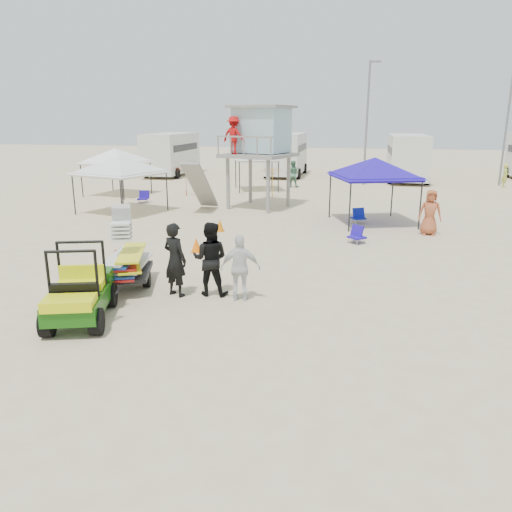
% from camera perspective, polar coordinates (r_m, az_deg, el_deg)
% --- Properties ---
extents(ground, '(140.00, 140.00, 0.00)m').
position_cam_1_polar(ground, '(9.51, -6.81, -12.20)').
color(ground, beige).
rests_on(ground, ground).
extents(utility_cart, '(1.75, 2.49, 1.72)m').
position_cam_1_polar(utility_cart, '(11.71, -19.74, -3.36)').
color(utility_cart, '#144D0C').
rests_on(utility_cart, ground).
extents(surf_trailer, '(1.68, 2.36, 1.98)m').
position_cam_1_polar(surf_trailer, '(13.65, -14.72, -0.30)').
color(surf_trailer, black).
rests_on(surf_trailer, ground).
extents(man_left, '(0.82, 0.69, 1.90)m').
position_cam_1_polar(man_left, '(12.75, -9.24, -0.42)').
color(man_left, black).
rests_on(man_left, ground).
extents(man_mid, '(0.96, 0.76, 1.90)m').
position_cam_1_polar(man_mid, '(12.71, -5.26, -0.33)').
color(man_mid, black).
rests_on(man_mid, ground).
extents(man_right, '(1.04, 0.58, 1.67)m').
position_cam_1_polar(man_right, '(12.29, -1.79, -1.38)').
color(man_right, silver).
rests_on(man_right, ground).
extents(lifeguard_tower, '(3.82, 3.82, 4.89)m').
position_cam_1_polar(lifeguard_tower, '(25.29, 0.16, 13.76)').
color(lifeguard_tower, gray).
rests_on(lifeguard_tower, ground).
extents(canopy_blue, '(3.95, 3.95, 3.22)m').
position_cam_1_polar(canopy_blue, '(21.90, 13.44, 10.53)').
color(canopy_blue, black).
rests_on(canopy_blue, ground).
extents(canopy_white_a, '(4.02, 4.02, 3.10)m').
position_cam_1_polar(canopy_white_a, '(24.71, -15.39, 10.66)').
color(canopy_white_a, black).
rests_on(canopy_white_a, ground).
extents(canopy_white_b, '(3.42, 3.42, 3.11)m').
position_cam_1_polar(canopy_white_b, '(30.69, -15.81, 11.49)').
color(canopy_white_b, black).
rests_on(canopy_white_b, ground).
extents(canopy_white_c, '(3.24, 3.24, 3.14)m').
position_cam_1_polar(canopy_white_c, '(31.57, 0.04, 12.20)').
color(canopy_white_c, black).
rests_on(canopy_white_c, ground).
extents(umbrella_a, '(2.14, 2.18, 1.82)m').
position_cam_1_polar(umbrella_a, '(29.64, -8.05, 8.57)').
color(umbrella_a, '#B73513').
rests_on(umbrella_a, ground).
extents(umbrella_b, '(2.65, 2.66, 1.73)m').
position_cam_1_polar(umbrella_b, '(28.77, 1.93, 8.42)').
color(umbrella_b, '#F2A415').
rests_on(umbrella_b, ground).
extents(cone_near, '(0.34, 0.34, 0.50)m').
position_cam_1_polar(cone_near, '(20.12, -4.16, 3.54)').
color(cone_near, orange).
rests_on(cone_near, ground).
extents(cone_far, '(0.34, 0.34, 0.50)m').
position_cam_1_polar(cone_far, '(17.05, -6.85, 1.28)').
color(cone_far, '#FF6A08').
rests_on(cone_far, ground).
extents(beach_chair_a, '(0.66, 0.71, 0.64)m').
position_cam_1_polar(beach_chair_a, '(27.69, -12.74, 6.61)').
color(beach_chair_a, '#1E0D93').
rests_on(beach_chair_a, ground).
extents(beach_chair_b, '(0.71, 0.80, 0.64)m').
position_cam_1_polar(beach_chair_b, '(22.17, 11.62, 4.54)').
color(beach_chair_b, '#0E1D9B').
rests_on(beach_chair_b, ground).
extents(beach_chair_c, '(0.74, 0.86, 0.64)m').
position_cam_1_polar(beach_chair_c, '(18.59, 11.46, 2.46)').
color(beach_chair_c, '#200FA9').
rests_on(beach_chair_c, ground).
extents(rv_far_left, '(2.64, 6.80, 3.25)m').
position_cam_1_polar(rv_far_left, '(40.81, -9.69, 11.61)').
color(rv_far_left, silver).
rests_on(rv_far_left, ground).
extents(rv_mid_left, '(2.65, 6.50, 3.25)m').
position_cam_1_polar(rv_mid_left, '(39.96, 3.50, 11.72)').
color(rv_mid_left, silver).
rests_on(rv_mid_left, ground).
extents(rv_mid_right, '(2.64, 7.00, 3.25)m').
position_cam_1_polar(rv_mid_right, '(38.17, 16.89, 10.93)').
color(rv_mid_right, silver).
rests_on(rv_mid_right, ground).
extents(light_pole_left, '(0.14, 0.14, 8.00)m').
position_cam_1_polar(light_pole_left, '(34.96, 12.53, 14.47)').
color(light_pole_left, slate).
rests_on(light_pole_left, ground).
extents(light_pole_right, '(0.14, 0.14, 8.00)m').
position_cam_1_polar(light_pole_right, '(37.60, 26.73, 13.28)').
color(light_pole_right, slate).
rests_on(light_pole_right, ground).
extents(distant_beachgoers, '(14.31, 16.09, 1.76)m').
position_cam_1_polar(distant_beachgoers, '(28.28, 12.83, 7.90)').
color(distant_beachgoers, '#4D8061').
rests_on(distant_beachgoers, ground).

